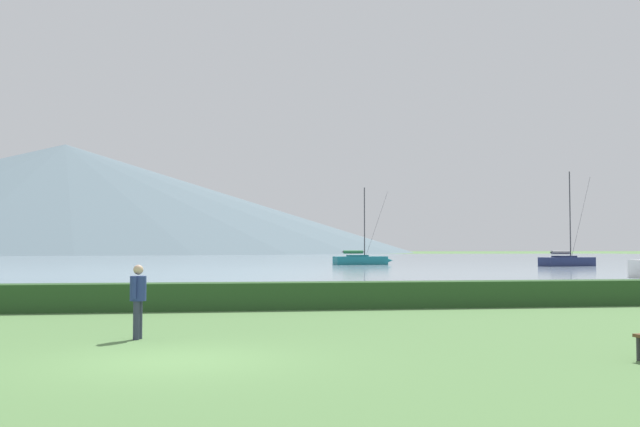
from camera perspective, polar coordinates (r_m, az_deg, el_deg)
ground_plane at (r=13.74m, az=-11.18°, el=-11.09°), size 1000.00×1000.00×0.00m
harbor_water at (r=150.60m, az=-9.03°, el=-3.45°), size 320.00×246.00×0.00m
hedge_line at (r=24.64m, az=-10.11°, el=-6.33°), size 80.00×1.20×0.89m
sailboat_slip_2 at (r=91.92m, az=3.19°, el=-3.57°), size 7.67×2.89×9.62m
sailboat_slip_3 at (r=88.86m, az=18.55°, el=-3.46°), size 7.59×3.66×10.84m
person_standing_walker at (r=17.00m, az=-13.85°, el=-6.14°), size 0.36×0.55×1.65m
distant_hill_west_ridge at (r=391.76m, az=-19.11°, el=1.12°), size 348.61×348.61×54.36m
distant_hill_far_shoulder at (r=428.41m, az=-17.95°, el=0.38°), size 319.37×319.37×48.35m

